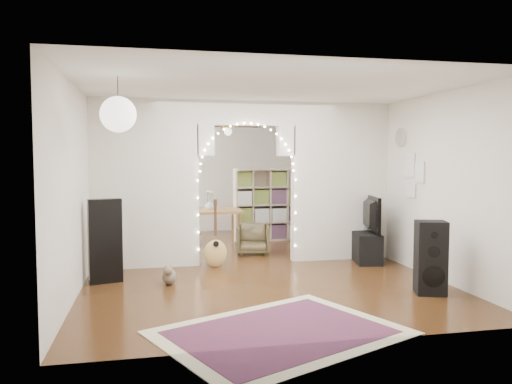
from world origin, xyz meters
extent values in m
plane|color=black|center=(0.00, 0.00, 0.00)|extent=(7.50, 7.50, 0.00)
cube|color=white|center=(0.00, 0.00, 2.70)|extent=(5.00, 7.50, 0.02)
cube|color=silver|center=(0.00, 3.75, 1.35)|extent=(5.00, 0.02, 2.70)
cube|color=silver|center=(0.00, -3.75, 1.35)|extent=(5.00, 0.02, 2.70)
cube|color=silver|center=(-2.50, 0.00, 1.35)|extent=(0.02, 7.50, 2.70)
cube|color=silver|center=(2.50, 0.00, 1.35)|extent=(0.02, 7.50, 2.70)
cube|color=silver|center=(-1.65, 0.00, 1.35)|extent=(1.70, 0.20, 2.70)
cube|color=silver|center=(1.65, 0.00, 1.35)|extent=(1.70, 0.20, 2.70)
cube|color=silver|center=(0.00, 0.00, 2.50)|extent=(1.60, 0.20, 0.40)
cube|color=white|center=(-2.47, 1.80, 1.50)|extent=(0.04, 1.20, 1.40)
cylinder|color=white|center=(2.48, -0.60, 2.10)|extent=(0.03, 0.31, 0.31)
sphere|color=white|center=(-1.90, -2.40, 2.25)|extent=(0.40, 0.40, 0.40)
cube|color=maroon|center=(-0.29, -3.40, 0.01)|extent=(2.84, 2.55, 0.02)
cube|color=black|center=(-2.20, -0.92, 0.60)|extent=(0.48, 0.26, 1.19)
ellipsoid|color=tan|center=(-0.55, -0.25, 0.39)|extent=(0.38, 0.15, 0.45)
cube|color=#321E0E|center=(-0.55, -0.25, 0.77)|extent=(0.04, 0.03, 0.51)
cube|color=#321E0E|center=(-0.55, -0.25, 1.05)|extent=(0.06, 0.03, 0.11)
ellipsoid|color=brown|center=(-1.32, -1.19, 0.11)|extent=(0.24, 0.33, 0.22)
sphere|color=brown|center=(-1.34, -1.32, 0.22)|extent=(0.15, 0.15, 0.13)
cone|color=brown|center=(-1.38, -1.32, 0.28)|extent=(0.04, 0.04, 0.05)
cone|color=brown|center=(-1.31, -1.32, 0.28)|extent=(0.04, 0.04, 0.05)
cylinder|color=brown|center=(-1.30, -1.03, 0.04)|extent=(0.06, 0.21, 0.07)
cube|color=black|center=(1.98, -2.38, 0.48)|extent=(0.45, 0.41, 0.95)
cylinder|color=black|center=(1.93, -2.54, 0.27)|extent=(0.27, 0.10, 0.28)
cylinder|color=black|center=(1.93, -2.54, 0.58)|extent=(0.15, 0.06, 0.15)
cylinder|color=black|center=(1.93, -2.54, 0.80)|extent=(0.09, 0.04, 0.08)
cube|color=black|center=(2.02, -0.25, 0.25)|extent=(0.59, 1.06, 0.50)
imported|color=black|center=(2.02, -0.25, 0.81)|extent=(0.35, 1.08, 0.62)
cube|color=tan|center=(0.90, 2.15, 0.77)|extent=(1.54, 0.59, 1.54)
cube|color=olive|center=(-0.45, 1.45, 0.73)|extent=(1.24, 0.85, 0.05)
cylinder|color=olive|center=(-0.95, 1.11, 0.35)|extent=(0.05, 0.05, 0.70)
cylinder|color=olive|center=(0.09, 1.16, 0.35)|extent=(0.05, 0.05, 0.70)
cylinder|color=olive|center=(-0.98, 1.75, 0.35)|extent=(0.05, 0.05, 0.70)
cylinder|color=olive|center=(0.06, 1.80, 0.35)|extent=(0.05, 0.05, 0.70)
imported|color=silver|center=(-0.45, 1.45, 0.85)|extent=(0.19, 0.19, 0.19)
imported|color=#483D24|center=(-1.11, 0.55, 0.22)|extent=(0.47, 0.49, 0.44)
imported|color=#483D24|center=(0.26, 0.72, 0.27)|extent=(0.67, 0.68, 0.54)
camera|label=1|loc=(-1.54, -8.17, 1.78)|focal=35.00mm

